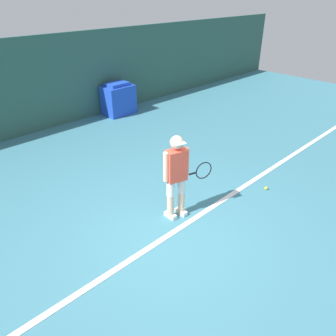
{
  "coord_description": "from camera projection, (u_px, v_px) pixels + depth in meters",
  "views": [
    {
      "loc": [
        -2.92,
        -2.96,
        3.63
      ],
      "look_at": [
        0.51,
        0.58,
        0.9
      ],
      "focal_mm": 35.0,
      "sensor_mm": 36.0,
      "label": 1
    }
  ],
  "objects": [
    {
      "name": "ground_plane",
      "position": [
        170.0,
        238.0,
        5.39
      ],
      "size": [
        24.0,
        24.0,
        0.0
      ],
      "primitive_type": "plane",
      "color": "teal"
    },
    {
      "name": "back_wall",
      "position": [
        10.0,
        90.0,
        8.51
      ],
      "size": [
        24.0,
        0.1,
        2.55
      ],
      "color": "#2D564C",
      "rests_on": "ground_plane"
    },
    {
      "name": "tennis_ball",
      "position": [
        266.0,
        188.0,
        6.68
      ],
      "size": [
        0.07,
        0.07,
        0.07
      ],
      "color": "#D1E533",
      "rests_on": "ground_plane"
    },
    {
      "name": "covered_chair",
      "position": [
        118.0,
        99.0,
        10.48
      ],
      "size": [
        0.96,
        0.69,
        1.01
      ],
      "color": "blue",
      "rests_on": "ground_plane"
    },
    {
      "name": "tennis_player",
      "position": [
        177.0,
        174.0,
        5.53
      ],
      "size": [
        0.93,
        0.36,
        1.56
      ],
      "rotation": [
        0.0,
        0.0,
        -0.28
      ],
      "color": "beige",
      "rests_on": "ground_plane"
    },
    {
      "name": "court_baseline",
      "position": [
        167.0,
        236.0,
        5.43
      ],
      "size": [
        21.6,
        0.1,
        0.01
      ],
      "color": "white",
      "rests_on": "ground_plane"
    }
  ]
}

